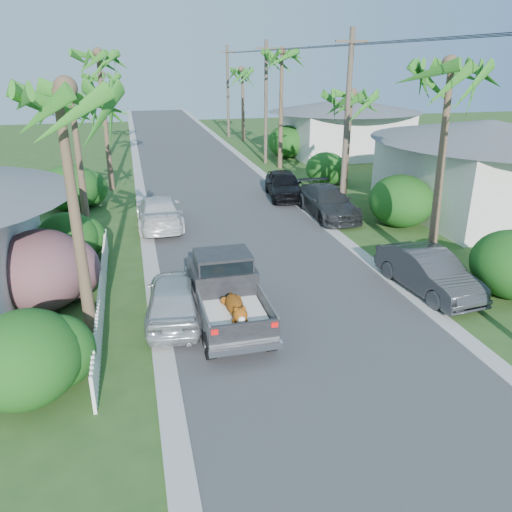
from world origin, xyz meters
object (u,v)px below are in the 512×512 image
object	(u,v)px
pickup_truck	(225,287)
parked_car_rf	(284,185)
palm_l_c	(98,54)
house_right_far	(344,130)
palm_r_d	(243,70)
palm_r_c	(282,52)
house_right_near	(484,171)
parked_car_rn	(429,272)
palm_l_a	(58,91)
parked_car_rm	(328,202)
utility_pole_b	(346,126)
parked_car_lf	(159,212)
utility_pole_d	(228,91)
utility_pole_c	(266,103)
palm_l_d	(100,76)
parked_car_ln	(175,298)
palm_l_b	(71,99)
palm_r_a	(455,65)
palm_r_b	(350,94)

from	to	relation	value
pickup_truck	parked_car_rf	size ratio (longest dim) A/B	1.11
palm_l_c	house_right_far	distance (m)	21.41
palm_r_d	house_right_far	distance (m)	12.79
pickup_truck	house_right_far	distance (m)	30.24
palm_r_c	palm_r_d	xyz separation A→B (m)	(0.30, 14.00, -1.37)
palm_l_c	house_right_near	distance (m)	22.21
parked_car_rn	palm_r_d	distance (m)	36.54
parked_car_rf	palm_l_a	world-z (taller)	palm_l_a
palm_l_c	palm_r_c	world-z (taller)	palm_r_c
parked_car_rm	utility_pole_b	world-z (taller)	utility_pole_b
parked_car_lf	utility_pole_d	world-z (taller)	utility_pole_d
utility_pole_c	utility_pole_d	distance (m)	15.00
house_right_far	utility_pole_d	distance (m)	15.16
parked_car_rf	palm_l_d	size ratio (longest dim) A/B	0.60
parked_car_rn	parked_car_ln	size ratio (longest dim) A/B	1.05
parked_car_rn	palm_r_d	world-z (taller)	palm_r_d
palm_l_d	parked_car_rf	bearing A→B (deg)	-57.86
utility_pole_b	utility_pole_c	distance (m)	15.00
parked_car_rm	utility_pole_d	world-z (taller)	utility_pole_d
parked_car_rn	palm_l_b	distance (m)	15.26
palm_l_d	palm_r_a	xyz separation A→B (m)	(12.80, -28.00, 0.98)
parked_car_rm	house_right_near	xyz separation A→B (m)	(8.00, -1.36, 1.47)
palm_r_d	utility_pole_c	bearing A→B (deg)	-94.29
pickup_truck	house_right_near	size ratio (longest dim) A/B	0.57
house_right_far	utility_pole_b	xyz separation A→B (m)	(-7.40, -17.00, 2.48)
palm_r_d	utility_pole_d	world-z (taller)	utility_pole_d
palm_l_c	palm_r_d	xyz separation A→B (m)	(12.50, 18.00, -1.18)
parked_car_ln	palm_r_b	world-z (taller)	palm_r_b
palm_l_d	palm_r_d	size ratio (longest dim) A/B	0.96
parked_car_lf	palm_l_b	distance (m)	6.50
pickup_truck	palm_r_b	bearing A→B (deg)	51.63
parked_car_rm	utility_pole_b	distance (m)	3.91
parked_car_rm	palm_r_d	size ratio (longest dim) A/B	0.65
palm_l_d	house_right_near	size ratio (longest dim) A/B	0.86
house_right_near	palm_r_a	bearing A→B (deg)	-138.15
palm_l_b	utility_pole_d	world-z (taller)	utility_pole_d
palm_r_b	palm_r_d	bearing A→B (deg)	90.23
parked_car_ln	palm_l_c	bearing A→B (deg)	-75.92
pickup_truck	utility_pole_b	bearing A→B (deg)	49.44
parked_car_lf	palm_r_c	xyz separation A→B (m)	(9.80, 12.33, 7.36)
parked_car_ln	house_right_near	xyz separation A→B (m)	(16.76, 7.88, 1.50)
parked_car_lf	house_right_near	distance (m)	16.75
parked_car_rm	palm_l_b	bearing A→B (deg)	-172.83
palm_r_c	palm_r_b	bearing A→B (deg)	-87.92
house_right_near	utility_pole_c	size ratio (longest dim) A/B	1.00
palm_r_c	utility_pole_b	distance (m)	13.48
parked_car_ln	utility_pole_d	world-z (taller)	utility_pole_d
palm_l_d	palm_r_d	bearing A→B (deg)	24.78
palm_r_b	house_right_far	xyz separation A→B (m)	(6.40, 15.00, -3.83)
palm_r_d	utility_pole_b	world-z (taller)	utility_pole_b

